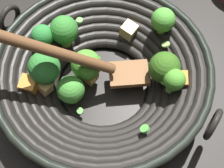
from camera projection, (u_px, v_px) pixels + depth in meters
The scene contains 2 objects.
ground_plane at pixel (103, 89), 0.62m from camera, with size 4.00×4.00×0.00m, color black.
wok at pixel (102, 73), 0.58m from camera, with size 0.42×0.38×0.24m.
Camera 1 is at (-0.08, 0.28, 0.55)m, focal length 52.94 mm.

